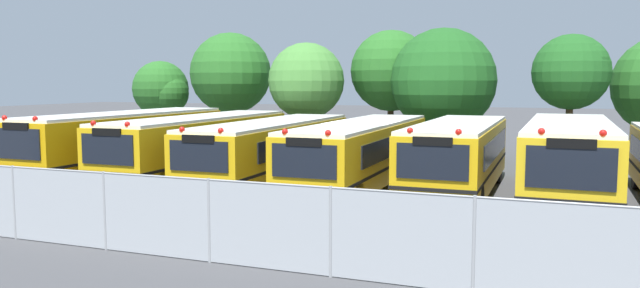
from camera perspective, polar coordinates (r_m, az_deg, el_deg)
The scene contains 15 objects.
ground_plane at distance 22.51m, azimuth 3.87°, elevation -4.20°, with size 160.00×160.00×0.00m, color #424244.
school_bus_0 at distance 27.00m, azimuth -17.74°, elevation 0.32°, with size 2.77×11.31×2.78m.
school_bus_1 at distance 25.34m, azimuth -11.10°, elevation 0.02°, with size 2.61×11.53×2.66m.
school_bus_2 at distance 23.65m, azimuth -4.41°, elevation -0.43°, with size 2.72×11.26×2.55m.
school_bus_3 at distance 22.31m, azimuth 3.99°, elevation -0.75°, with size 2.48×11.44×2.59m.
school_bus_4 at distance 21.65m, azimuth 12.85°, elevation -1.00°, with size 2.51×9.96×2.66m.
school_bus_5 at distance 21.24m, azimuth 22.30°, elevation -1.24°, with size 2.76×10.91×2.78m.
tree_0 at distance 36.78m, azimuth -14.54°, elevation 4.90°, with size 3.43×3.25×5.17m.
tree_1 at distance 34.89m, azimuth -8.25°, elevation 6.48°, with size 4.58×4.58×6.72m.
tree_2 at distance 31.57m, azimuth -1.06°, elevation 5.84°, with size 3.94×3.94×5.97m.
tree_3 at distance 32.54m, azimuth 6.98°, elevation 6.95°, with size 4.29×4.29×6.67m.
tree_4 at distance 30.52m, azimuth 11.31°, elevation 5.97°, with size 5.14×5.14×6.57m.
tree_5 at distance 29.24m, azimuth 22.67°, elevation 6.36°, with size 3.36×3.36×6.05m.
chainlink_fence at distance 13.42m, azimuth -10.35°, elevation -6.94°, with size 27.98×0.07×1.85m.
traffic_cone at distance 13.15m, azimuth 16.77°, elevation -10.12°, with size 0.52×0.52×0.69m, color #EA5914.
Camera 1 is at (6.51, -21.20, 3.88)m, focal length 34.12 mm.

